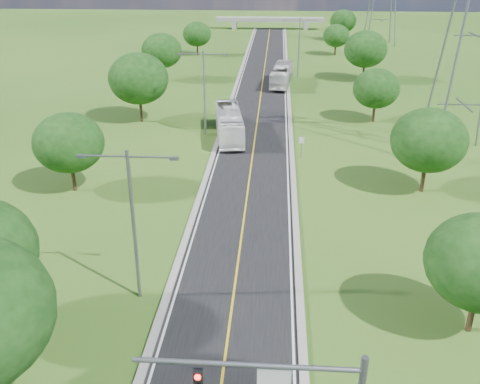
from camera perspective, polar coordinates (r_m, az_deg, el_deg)
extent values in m
plane|color=#295116|center=(78.74, 2.11, 9.43)|extent=(260.00, 260.00, 0.00)
cube|color=black|center=(84.55, 2.26, 10.50)|extent=(8.00, 150.00, 0.06)
cube|color=gray|center=(84.75, -0.66, 10.61)|extent=(0.50, 150.00, 0.22)
cube|color=gray|center=(84.51, 5.19, 10.47)|extent=(0.50, 150.00, 0.22)
cylinder|color=slate|center=(20.38, 0.74, -17.96)|extent=(8.40, 0.20, 0.20)
cube|color=black|center=(21.14, -4.45, -19.49)|extent=(0.35, 0.28, 1.05)
cylinder|color=#FF140C|center=(20.79, -4.55, -19.10)|extent=(0.24, 0.06, 0.24)
cube|color=white|center=(20.78, 3.64, -19.28)|extent=(1.25, 0.06, 1.00)
cylinder|color=slate|center=(57.39, 6.56, 4.78)|extent=(0.08, 0.08, 2.40)
cube|color=white|center=(57.10, 6.60, 5.52)|extent=(0.55, 0.04, 0.70)
cube|color=gray|center=(157.72, -0.60, 17.37)|extent=(1.20, 3.00, 2.00)
cube|color=gray|center=(157.41, 7.01, 17.19)|extent=(1.20, 3.00, 2.00)
cube|color=gray|center=(157.06, 3.22, 17.90)|extent=(30.00, 3.00, 1.20)
cylinder|color=slate|center=(33.04, -11.26, -3.76)|extent=(0.22, 0.22, 10.00)
cylinder|color=slate|center=(31.58, -14.39, 3.75)|extent=(2.80, 0.12, 0.12)
cylinder|color=slate|center=(30.82, -9.43, 3.69)|extent=(2.80, 0.12, 0.12)
cube|color=slate|center=(32.02, -16.60, 3.68)|extent=(0.50, 0.25, 0.18)
cube|color=slate|center=(30.57, -7.04, 3.57)|extent=(0.50, 0.25, 0.18)
cylinder|color=slate|center=(63.49, -3.82, 10.39)|extent=(0.22, 0.22, 10.00)
cylinder|color=slate|center=(62.74, -5.25, 14.47)|extent=(2.80, 0.12, 0.12)
cylinder|color=slate|center=(62.37, -2.62, 14.48)|extent=(2.80, 0.12, 0.12)
cube|color=slate|center=(62.97, -6.45, 14.41)|extent=(0.50, 0.25, 0.18)
cube|color=slate|center=(62.24, -1.39, 14.43)|extent=(0.50, 0.25, 0.18)
cylinder|color=slate|center=(95.35, 6.29, 15.02)|extent=(0.22, 0.22, 10.00)
cylinder|color=slate|center=(94.67, 5.54, 17.80)|extent=(2.80, 0.12, 0.12)
cylinder|color=slate|center=(94.78, 7.31, 17.73)|extent=(2.80, 0.12, 0.12)
cube|color=slate|center=(94.66, 4.71, 17.80)|extent=(0.50, 0.25, 0.18)
cube|color=slate|center=(94.86, 8.13, 17.66)|extent=(0.50, 0.25, 0.18)
cylinder|color=black|center=(51.36, -17.35, 1.56)|extent=(0.36, 0.36, 2.70)
ellipsoid|color=#11340E|center=(50.23, -17.81, 5.03)|extent=(6.30, 6.30, 5.36)
cylinder|color=black|center=(70.81, -10.53, 8.68)|extent=(0.36, 0.36, 3.24)
ellipsoid|color=#11340E|center=(69.86, -10.78, 11.80)|extent=(7.56, 7.56, 6.43)
cylinder|color=black|center=(94.02, -8.23, 12.58)|extent=(0.36, 0.36, 2.88)
ellipsoid|color=#11340E|center=(93.37, -8.36, 14.69)|extent=(6.72, 6.72, 5.71)
cylinder|color=black|center=(116.85, -4.56, 14.95)|extent=(0.36, 0.36, 2.52)
ellipsoid|color=#11340E|center=(116.38, -4.61, 16.44)|extent=(5.88, 5.88, 5.00)
cylinder|color=black|center=(34.25, 23.50, -11.59)|extent=(0.36, 0.36, 2.70)
cylinder|color=black|center=(51.59, 18.96, 1.54)|extent=(0.36, 0.36, 2.88)
ellipsoid|color=#11340E|center=(50.41, 19.50, 5.23)|extent=(6.72, 6.72, 5.71)
cylinder|color=black|center=(71.78, 14.08, 8.27)|extent=(0.36, 0.36, 2.52)
ellipsoid|color=#11340E|center=(71.02, 14.33, 10.66)|extent=(5.88, 5.88, 5.00)
cylinder|color=black|center=(95.07, 13.03, 12.40)|extent=(0.36, 0.36, 3.06)
ellipsoid|color=#11340E|center=(94.40, 13.25, 14.62)|extent=(7.14, 7.14, 6.07)
cylinder|color=black|center=(118.23, 10.12, 14.73)|extent=(0.36, 0.36, 2.34)
ellipsoid|color=#11340E|center=(117.80, 10.22, 16.10)|extent=(5.46, 5.46, 4.64)
cylinder|color=black|center=(138.24, 10.83, 16.11)|extent=(0.36, 0.36, 2.70)
ellipsoid|color=#11340E|center=(137.82, 10.95, 17.47)|extent=(6.30, 6.30, 5.36)
imported|color=silver|center=(89.58, 4.49, 12.35)|extent=(3.98, 12.17, 3.33)
imported|color=white|center=(63.32, -1.17, 7.32)|extent=(4.50, 12.23, 3.33)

